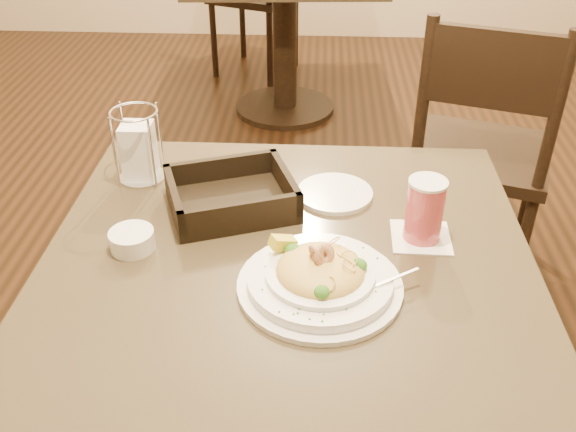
{
  "coord_description": "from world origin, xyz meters",
  "views": [
    {
      "loc": [
        0.05,
        -0.93,
        1.43
      ],
      "look_at": [
        0.0,
        0.02,
        0.8
      ],
      "focal_mm": 40.0,
      "sensor_mm": 36.0,
      "label": 1
    }
  ],
  "objects_px": {
    "dining_chair_near": "(481,148)",
    "side_plate": "(335,193)",
    "napkin_caddy": "(139,150)",
    "drink_glass": "(425,210)",
    "bread_basket": "(231,198)",
    "background_table": "(285,18)",
    "butter_ramekin": "(132,240)",
    "pasta_bowl": "(320,276)",
    "main_table": "(287,348)"
  },
  "relations": [
    {
      "from": "drink_glass",
      "to": "napkin_caddy",
      "type": "height_order",
      "value": "napkin_caddy"
    },
    {
      "from": "drink_glass",
      "to": "napkin_caddy",
      "type": "distance_m",
      "value": 0.62
    },
    {
      "from": "main_table",
      "to": "drink_glass",
      "type": "relative_size",
      "value": 7.16
    },
    {
      "from": "side_plate",
      "to": "butter_ramekin",
      "type": "height_order",
      "value": "butter_ramekin"
    },
    {
      "from": "bread_basket",
      "to": "side_plate",
      "type": "xyz_separation_m",
      "value": [
        0.21,
        0.06,
        -0.02
      ]
    },
    {
      "from": "pasta_bowl",
      "to": "butter_ramekin",
      "type": "relative_size",
      "value": 3.71
    },
    {
      "from": "dining_chair_near",
      "to": "pasta_bowl",
      "type": "xyz_separation_m",
      "value": [
        -0.5,
        -0.97,
        0.25
      ]
    },
    {
      "from": "side_plate",
      "to": "butter_ramekin",
      "type": "distance_m",
      "value": 0.43
    },
    {
      "from": "background_table",
      "to": "butter_ramekin",
      "type": "height_order",
      "value": "butter_ramekin"
    },
    {
      "from": "main_table",
      "to": "side_plate",
      "type": "bearing_deg",
      "value": 68.52
    },
    {
      "from": "main_table",
      "to": "pasta_bowl",
      "type": "xyz_separation_m",
      "value": [
        0.06,
        -0.08,
        0.25
      ]
    },
    {
      "from": "pasta_bowl",
      "to": "drink_glass",
      "type": "bearing_deg",
      "value": 39.61
    },
    {
      "from": "pasta_bowl",
      "to": "bread_basket",
      "type": "distance_m",
      "value": 0.31
    },
    {
      "from": "background_table",
      "to": "main_table",
      "type": "bearing_deg",
      "value": -86.62
    },
    {
      "from": "pasta_bowl",
      "to": "napkin_caddy",
      "type": "xyz_separation_m",
      "value": [
        -0.39,
        0.36,
        0.04
      ]
    },
    {
      "from": "drink_glass",
      "to": "background_table",
      "type": "bearing_deg",
      "value": 100.04
    },
    {
      "from": "drink_glass",
      "to": "side_plate",
      "type": "distance_m",
      "value": 0.23
    },
    {
      "from": "main_table",
      "to": "dining_chair_near",
      "type": "distance_m",
      "value": 1.05
    },
    {
      "from": "background_table",
      "to": "bread_basket",
      "type": "xyz_separation_m",
      "value": [
        0.01,
        -2.08,
        0.25
      ]
    },
    {
      "from": "dining_chair_near",
      "to": "background_table",
      "type": "bearing_deg",
      "value": -45.06
    },
    {
      "from": "butter_ramekin",
      "to": "drink_glass",
      "type": "bearing_deg",
      "value": 6.45
    },
    {
      "from": "dining_chair_near",
      "to": "butter_ramekin",
      "type": "height_order",
      "value": "dining_chair_near"
    },
    {
      "from": "background_table",
      "to": "side_plate",
      "type": "relative_size",
      "value": 5.98
    },
    {
      "from": "pasta_bowl",
      "to": "butter_ramekin",
      "type": "height_order",
      "value": "pasta_bowl"
    },
    {
      "from": "butter_ramekin",
      "to": "side_plate",
      "type": "bearing_deg",
      "value": 28.63
    },
    {
      "from": "bread_basket",
      "to": "side_plate",
      "type": "relative_size",
      "value": 1.85
    },
    {
      "from": "background_table",
      "to": "butter_ramekin",
      "type": "bearing_deg",
      "value": -94.01
    },
    {
      "from": "background_table",
      "to": "dining_chair_near",
      "type": "height_order",
      "value": "dining_chair_near"
    },
    {
      "from": "bread_basket",
      "to": "background_table",
      "type": "bearing_deg",
      "value": 90.28
    },
    {
      "from": "dining_chair_near",
      "to": "side_plate",
      "type": "height_order",
      "value": "dining_chair_near"
    },
    {
      "from": "napkin_caddy",
      "to": "drink_glass",
      "type": "bearing_deg",
      "value": -18.62
    },
    {
      "from": "main_table",
      "to": "drink_glass",
      "type": "bearing_deg",
      "value": 17.36
    },
    {
      "from": "pasta_bowl",
      "to": "side_plate",
      "type": "bearing_deg",
      "value": 84.67
    },
    {
      "from": "bread_basket",
      "to": "napkin_caddy",
      "type": "distance_m",
      "value": 0.24
    },
    {
      "from": "pasta_bowl",
      "to": "napkin_caddy",
      "type": "bearing_deg",
      "value": 137.93
    },
    {
      "from": "background_table",
      "to": "pasta_bowl",
      "type": "bearing_deg",
      "value": -85.27
    },
    {
      "from": "drink_glass",
      "to": "side_plate",
      "type": "xyz_separation_m",
      "value": [
        -0.16,
        0.14,
        -0.06
      ]
    },
    {
      "from": "background_table",
      "to": "side_plate",
      "type": "height_order",
      "value": "side_plate"
    },
    {
      "from": "side_plate",
      "to": "napkin_caddy",
      "type": "bearing_deg",
      "value": 172.93
    },
    {
      "from": "dining_chair_near",
      "to": "pasta_bowl",
      "type": "bearing_deg",
      "value": 80.42
    },
    {
      "from": "napkin_caddy",
      "to": "dining_chair_near",
      "type": "bearing_deg",
      "value": 34.53
    },
    {
      "from": "dining_chair_near",
      "to": "bread_basket",
      "type": "bearing_deg",
      "value": 64.45
    },
    {
      "from": "pasta_bowl",
      "to": "bread_basket",
      "type": "relative_size",
      "value": 1.05
    },
    {
      "from": "background_table",
      "to": "pasta_bowl",
      "type": "distance_m",
      "value": 2.35
    },
    {
      "from": "background_table",
      "to": "bread_basket",
      "type": "relative_size",
      "value": 3.23
    },
    {
      "from": "background_table",
      "to": "side_plate",
      "type": "bearing_deg",
      "value": -83.77
    },
    {
      "from": "drink_glass",
      "to": "side_plate",
      "type": "relative_size",
      "value": 0.79
    },
    {
      "from": "side_plate",
      "to": "butter_ramekin",
      "type": "bearing_deg",
      "value": -151.37
    },
    {
      "from": "background_table",
      "to": "bread_basket",
      "type": "height_order",
      "value": "bread_basket"
    },
    {
      "from": "background_table",
      "to": "drink_glass",
      "type": "height_order",
      "value": "drink_glass"
    }
  ]
}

